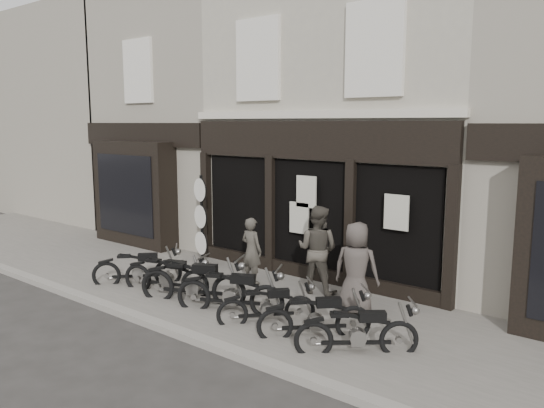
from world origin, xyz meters
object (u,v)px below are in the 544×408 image
Objects in this scene: motorcycle_2 at (194,286)px; motorcycle_4 at (268,310)px; man_left at (252,251)px; man_centre at (317,249)px; man_right at (356,268)px; advert_sign_post at (201,224)px; motorcycle_3 at (231,296)px; motorcycle_5 at (316,321)px; motorcycle_0 at (139,271)px; motorcycle_1 at (167,279)px; motorcycle_6 at (358,336)px.

motorcycle_4 is at bearing -22.67° from motorcycle_2.
man_left is 0.80× the size of man_centre.
advert_sign_post is (-5.02, 0.66, 0.18)m from man_right.
motorcycle_5 is at bearing -25.41° from motorcycle_3.
motorcycle_4 is 2.55m from man_left.
motorcycle_0 is 0.66× the size of advert_sign_post.
man_centre is at bearing 79.01° from motorcycle_5.
man_centre reaches higher than motorcycle_1.
motorcycle_6 is (3.97, -0.07, -0.06)m from motorcycle_2.
motorcycle_3 is 2.03m from motorcycle_5.
man_right reaches higher than motorcycle_2.
motorcycle_1 is at bearing -47.76° from advert_sign_post.
motorcycle_2 is at bearing 12.72° from man_right.
motorcycle_0 is at bearing 19.21° from man_centre.
motorcycle_6 reaches higher than motorcycle_5.
advert_sign_post is (-1.03, 2.07, 0.81)m from motorcycle_1.
motorcycle_4 is at bearing 136.97° from motorcycle_6.
motorcycle_0 is 3.94m from motorcycle_4.
motorcycle_3 is at bearing 21.93° from man_right.
motorcycle_5 reaches higher than motorcycle_4.
motorcycle_5 is (5.03, -0.02, -0.00)m from motorcycle_0.
man_left is (-2.93, 1.67, 0.51)m from motorcycle_5.
motorcycle_0 is at bearing 160.64° from motorcycle_1.
motorcycle_4 is 1.92m from man_right.
motorcycle_1 is at bearing 151.40° from motorcycle_2.
motorcycle_2 is 1.97m from motorcycle_4.
man_right reaches higher than motorcycle_4.
man_left is at bearing -8.98° from motorcycle_0.
advert_sign_post reaches higher than man_centre.
motorcycle_2 is 1.79m from man_left.
motorcycle_6 is 6.41m from advert_sign_post.
advert_sign_post is (-3.00, 2.09, 0.79)m from motorcycle_3.
motorcycle_2 is 1.42× the size of man_left.
man_centre is at bearing 45.84° from motorcycle_3.
motorcycle_5 is 2.55m from man_centre.
motorcycle_3 is 0.83× the size of advert_sign_post.
motorcycle_1 is at bearing 58.24° from man_left.
motorcycle_5 is (2.03, 0.01, -0.04)m from motorcycle_3.
motorcycle_0 is 5.03m from motorcycle_5.
man_centre reaches higher than man_right.
motorcycle_3 is 1.21× the size of motorcycle_6.
man_right is (2.02, 1.42, 0.61)m from motorcycle_3.
man_right is (1.33, -0.63, -0.06)m from man_centre.
motorcycle_3 is at bearing -20.96° from motorcycle_2.
motorcycle_1 is 1.97m from motorcycle_3.
motorcycle_6 is (4.93, -0.15, -0.01)m from motorcycle_1.
motorcycle_5 is at bearing -6.70° from advert_sign_post.
man_left is 2.17m from advert_sign_post.
motorcycle_0 is at bearing 2.31° from man_right.
man_right is at bearing 46.19° from motorcycle_5.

